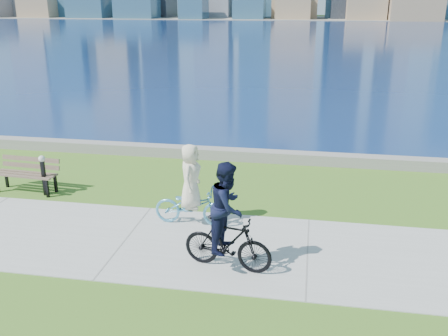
% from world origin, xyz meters
% --- Properties ---
extents(ground, '(320.00, 320.00, 0.00)m').
position_xyz_m(ground, '(0.00, 0.00, 0.00)').
color(ground, '#3B651A').
rests_on(ground, ground).
extents(concrete_path, '(80.00, 3.50, 0.02)m').
position_xyz_m(concrete_path, '(0.00, 0.00, 0.01)').
color(concrete_path, '#A3A49F').
rests_on(concrete_path, ground).
extents(seawall, '(90.00, 0.50, 0.35)m').
position_xyz_m(seawall, '(0.00, 6.20, 0.17)').
color(seawall, slate).
rests_on(seawall, ground).
extents(bay_water, '(320.00, 131.00, 0.01)m').
position_xyz_m(bay_water, '(0.00, 72.00, 0.00)').
color(bay_water, '#0C2351').
rests_on(bay_water, ground).
extents(far_shore, '(320.00, 30.00, 0.12)m').
position_xyz_m(far_shore, '(0.00, 130.00, 0.06)').
color(far_shore, gray).
rests_on(far_shore, ground).
extents(park_bench, '(1.82, 0.74, 0.92)m').
position_xyz_m(park_bench, '(-3.73, 2.38, 0.56)').
color(park_bench, black).
rests_on(park_bench, ground).
extents(bollard_lamp, '(0.18, 0.18, 1.12)m').
position_xyz_m(bollard_lamp, '(-3.13, 2.18, 0.64)').
color(bollard_lamp, black).
rests_on(bollard_lamp, ground).
extents(cyclist_woman, '(0.66, 1.78, 1.97)m').
position_xyz_m(cyclist_woman, '(1.26, 1.03, 0.75)').
color(cyclist_woman, '#52A1C8').
rests_on(cyclist_woman, ground).
extents(cyclist_man, '(0.84, 1.87, 2.21)m').
position_xyz_m(cyclist_man, '(2.44, -0.84, 0.95)').
color(cyclist_man, black).
rests_on(cyclist_man, ground).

